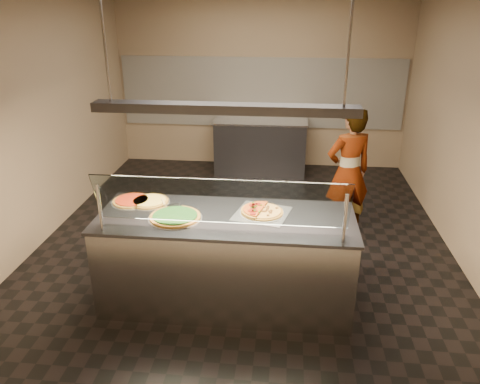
# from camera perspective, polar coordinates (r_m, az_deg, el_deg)

# --- Properties ---
(ground) EXTENTS (5.00, 6.00, 0.02)m
(ground) POSITION_cam_1_polar(r_m,az_deg,el_deg) (5.93, 0.54, -5.96)
(ground) COLOR black
(ground) RESTS_ON ground
(wall_back) EXTENTS (5.00, 0.02, 3.00)m
(wall_back) POSITION_cam_1_polar(r_m,az_deg,el_deg) (8.32, 2.60, 13.40)
(wall_back) COLOR #8E795C
(wall_back) RESTS_ON ground
(wall_front) EXTENTS (5.00, 0.02, 3.00)m
(wall_front) POSITION_cam_1_polar(r_m,az_deg,el_deg) (2.59, -5.71, -8.17)
(wall_front) COLOR #8E795C
(wall_front) RESTS_ON ground
(wall_left) EXTENTS (0.02, 6.00, 3.00)m
(wall_left) POSITION_cam_1_polar(r_m,az_deg,el_deg) (6.13, -23.71, 8.24)
(wall_left) COLOR #8E795C
(wall_left) RESTS_ON ground
(wall_right) EXTENTS (0.02, 6.00, 3.00)m
(wall_right) POSITION_cam_1_polar(r_m,az_deg,el_deg) (5.73, 26.68, 6.82)
(wall_right) COLOR #8E795C
(wall_right) RESTS_ON ground
(tile_band) EXTENTS (4.90, 0.02, 1.20)m
(tile_band) POSITION_cam_1_polar(r_m,az_deg,el_deg) (8.32, 2.56, 12.00)
(tile_band) COLOR silver
(tile_band) RESTS_ON wall_back
(serving_counter) EXTENTS (2.42, 0.94, 0.93)m
(serving_counter) POSITION_cam_1_polar(r_m,az_deg,el_deg) (4.60, -1.67, -8.21)
(serving_counter) COLOR #B7B7BC
(serving_counter) RESTS_ON ground
(sneeze_guard) EXTENTS (2.18, 0.18, 0.54)m
(sneeze_guard) POSITION_cam_1_polar(r_m,az_deg,el_deg) (3.95, -2.44, -1.26)
(sneeze_guard) COLOR #B7B7BC
(sneeze_guard) RESTS_ON serving_counter
(perforated_tray) EXTENTS (0.58, 0.58, 0.01)m
(perforated_tray) POSITION_cam_1_polar(r_m,az_deg,el_deg) (4.44, 2.67, -2.56)
(perforated_tray) COLOR silver
(perforated_tray) RESTS_ON serving_counter
(half_pizza_pepperoni) EXTENTS (0.29, 0.43, 0.05)m
(half_pizza_pepperoni) POSITION_cam_1_polar(r_m,az_deg,el_deg) (4.44, 1.45, -2.18)
(half_pizza_pepperoni) COLOR brown
(half_pizza_pepperoni) RESTS_ON perforated_tray
(half_pizza_sausage) EXTENTS (0.29, 0.43, 0.04)m
(half_pizza_sausage) POSITION_cam_1_polar(r_m,az_deg,el_deg) (4.43, 3.89, -2.35)
(half_pizza_sausage) COLOR brown
(half_pizza_sausage) RESTS_ON perforated_tray
(pizza_spinach) EXTENTS (0.50, 0.50, 0.03)m
(pizza_spinach) POSITION_cam_1_polar(r_m,az_deg,el_deg) (4.39, -7.91, -2.97)
(pizza_spinach) COLOR silver
(pizza_spinach) RESTS_ON serving_counter
(pizza_cheese) EXTENTS (0.40, 0.40, 0.03)m
(pizza_cheese) POSITION_cam_1_polar(r_m,az_deg,el_deg) (4.76, -10.94, -1.09)
(pizza_cheese) COLOR silver
(pizza_cheese) RESTS_ON serving_counter
(pizza_tomato) EXTENTS (0.40, 0.40, 0.03)m
(pizza_tomato) POSITION_cam_1_polar(r_m,az_deg,el_deg) (4.81, -13.03, -1.00)
(pizza_tomato) COLOR silver
(pizza_tomato) RESTS_ON serving_counter
(pizza_spatula) EXTENTS (0.25, 0.21, 0.02)m
(pizza_spatula) POSITION_cam_1_polar(r_m,az_deg,el_deg) (4.64, -8.76, -1.40)
(pizza_spatula) COLOR #B7B7BC
(pizza_spatula) RESTS_ON pizza_spinach
(prep_table) EXTENTS (1.57, 0.74, 0.93)m
(prep_table) POSITION_cam_1_polar(r_m,az_deg,el_deg) (8.10, 2.51, 5.64)
(prep_table) COLOR #3C3C41
(prep_table) RESTS_ON ground
(worker) EXTENTS (0.71, 0.60, 1.65)m
(worker) POSITION_cam_1_polar(r_m,az_deg,el_deg) (5.96, 13.06, 2.36)
(worker) COLOR #413A48
(worker) RESTS_ON ground
(heat_lamp_housing) EXTENTS (2.30, 0.18, 0.08)m
(heat_lamp_housing) POSITION_cam_1_polar(r_m,az_deg,el_deg) (4.05, -1.90, 10.14)
(heat_lamp_housing) COLOR #3C3C41
(heat_lamp_housing) RESTS_ON ceiling
(lamp_rod_left) EXTENTS (0.02, 0.02, 1.01)m
(lamp_rod_left) POSITION_cam_1_polar(r_m,az_deg,el_deg) (4.23, -16.23, 17.30)
(lamp_rod_left) COLOR #B7B7BC
(lamp_rod_left) RESTS_ON ceiling
(lamp_rod_right) EXTENTS (0.02, 0.02, 1.01)m
(lamp_rod_right) POSITION_cam_1_polar(r_m,az_deg,el_deg) (3.96, 13.18, 17.29)
(lamp_rod_right) COLOR #B7B7BC
(lamp_rod_right) RESTS_ON ceiling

